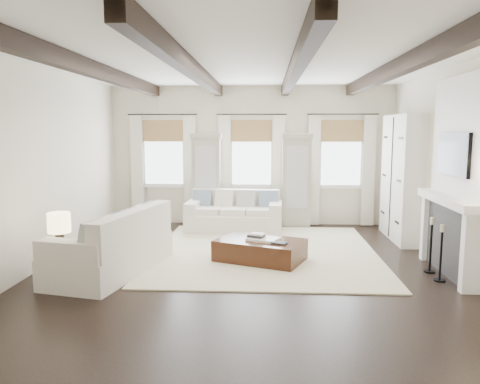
# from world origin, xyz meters

# --- Properties ---
(ground) EXTENTS (7.50, 7.50, 0.00)m
(ground) POSITION_xyz_m (0.00, 0.00, 0.00)
(ground) COLOR black
(ground) RESTS_ON ground
(room_shell) EXTENTS (6.54, 7.54, 3.22)m
(room_shell) POSITION_xyz_m (0.75, 0.90, 1.89)
(room_shell) COLOR silver
(room_shell) RESTS_ON ground
(area_rug) EXTENTS (3.96, 4.28, 0.02)m
(area_rug) POSITION_xyz_m (0.33, 1.15, 0.01)
(area_rug) COLOR beige
(area_rug) RESTS_ON ground
(sofa_back) EXTENTS (2.10, 1.03, 0.88)m
(sofa_back) POSITION_xyz_m (-0.35, 2.94, 0.35)
(sofa_back) COLOR silver
(sofa_back) RESTS_ON ground
(sofa_left) EXTENTS (1.51, 2.47, 0.99)m
(sofa_left) POSITION_xyz_m (-1.99, -0.16, 0.40)
(sofa_left) COLOR silver
(sofa_left) RESTS_ON ground
(ottoman) EXTENTS (1.63, 1.34, 0.37)m
(ottoman) POSITION_xyz_m (0.25, 0.57, 0.18)
(ottoman) COLOR black
(ottoman) RESTS_ON ground
(tray) EXTENTS (0.61, 0.54, 0.04)m
(tray) POSITION_xyz_m (0.30, 0.54, 0.39)
(tray) COLOR white
(tray) RESTS_ON ottoman
(book_lower) EXTENTS (0.32, 0.28, 0.04)m
(book_lower) POSITION_xyz_m (0.18, 0.59, 0.43)
(book_lower) COLOR #262628
(book_lower) RESTS_ON tray
(book_upper) EXTENTS (0.27, 0.24, 0.03)m
(book_upper) POSITION_xyz_m (0.20, 0.57, 0.46)
(book_upper) COLOR beige
(book_upper) RESTS_ON book_lower
(book_loose) EXTENTS (0.29, 0.26, 0.03)m
(book_loose) POSITION_xyz_m (0.56, 0.31, 0.38)
(book_loose) COLOR #262628
(book_loose) RESTS_ON ottoman
(side_table_front) EXTENTS (0.49, 0.49, 0.49)m
(side_table_front) POSITION_xyz_m (-2.60, -0.76, 0.24)
(side_table_front) COLOR black
(side_table_front) RESTS_ON ground
(lamp_front) EXTENTS (0.32, 0.32, 0.55)m
(lamp_front) POSITION_xyz_m (-2.60, -0.76, 0.86)
(lamp_front) COLOR black
(lamp_front) RESTS_ON side_table_front
(side_table_back) EXTENTS (0.40, 0.40, 0.59)m
(side_table_back) POSITION_xyz_m (-1.18, 3.76, 0.30)
(side_table_back) COLOR black
(side_table_back) RESTS_ON ground
(lamp_back) EXTENTS (0.36, 0.36, 0.61)m
(lamp_back) POSITION_xyz_m (-1.18, 3.76, 1.01)
(lamp_back) COLOR black
(lamp_back) RESTS_ON side_table_back
(candlestick_near) EXTENTS (0.17, 0.17, 0.85)m
(candlestick_near) POSITION_xyz_m (2.90, -0.33, 0.35)
(candlestick_near) COLOR black
(candlestick_near) RESTS_ON ground
(candlestick_far) EXTENTS (0.18, 0.18, 0.87)m
(candlestick_far) POSITION_xyz_m (2.90, 0.10, 0.36)
(candlestick_far) COLOR black
(candlestick_far) RESTS_ON ground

